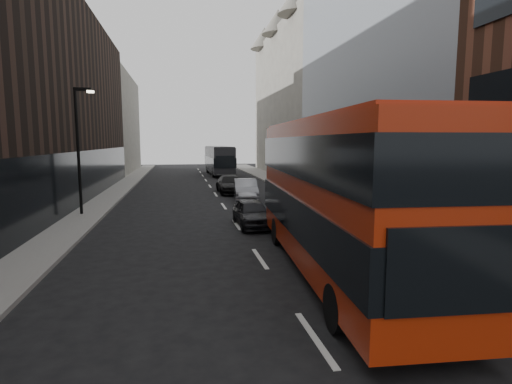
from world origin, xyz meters
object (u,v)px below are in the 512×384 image
street_lamp (79,142)px  car_a (252,213)px  red_bus (337,190)px  grey_bus (219,160)px  car_b (246,189)px  car_c (230,184)px

street_lamp → car_a: (8.95, -4.41, -3.50)m
street_lamp → car_a: bearing=-26.3°
street_lamp → car_a: 10.57m
red_bus → car_a: red_bus is taller
car_a → grey_bus: bearing=86.3°
car_b → car_c: 3.96m
street_lamp → red_bus: street_lamp is taller
grey_bus → car_c: bearing=-94.4°
street_lamp → red_bus: bearing=-49.5°
car_a → car_b: car_b is taller
street_lamp → car_b: (10.13, 4.77, -3.43)m
street_lamp → car_c: street_lamp is taller
car_b → car_c: (-0.64, 3.91, -0.03)m
red_bus → grey_bus: 38.96m
red_bus → car_a: (-1.33, 7.63, -2.03)m
grey_bus → car_a: 31.37m
car_a → car_c: (0.54, 13.08, 0.04)m
street_lamp → grey_bus: (10.36, 26.90, -2.25)m
car_b → car_c: bearing=104.8°
street_lamp → red_bus: 15.90m
grey_bus → car_c: 18.29m
red_bus → car_a: bearing=103.9°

